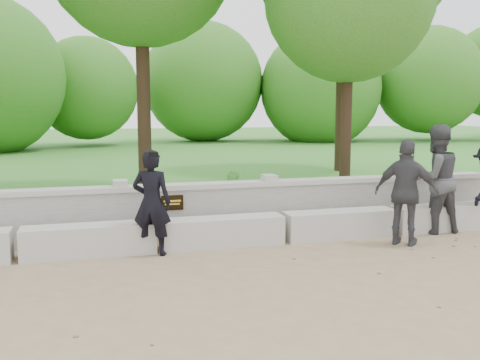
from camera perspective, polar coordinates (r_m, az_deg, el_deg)
name	(u,v)px	position (r m, az deg, el deg)	size (l,w,h in m)	color
ground	(180,291)	(6.43, -6.46, -11.72)	(80.00, 80.00, 0.00)	#937C5A
lawn	(116,163)	(20.11, -13.05, 1.73)	(40.00, 22.00, 0.25)	#307229
concrete_bench	(158,236)	(8.17, -8.69, -5.90)	(11.90, 0.45, 0.45)	beige
parapet_wall	(153,212)	(8.80, -9.30, -3.35)	(12.50, 0.35, 0.90)	beige
man_main	(152,203)	(7.84, -9.40, -2.38)	(0.66, 0.63, 1.55)	black
visitor_left	(435,179)	(9.72, 20.10, 0.10)	(0.90, 0.70, 1.86)	#3F4044
visitor_right	(407,193)	(8.69, 17.34, -1.29)	(0.98, 0.97, 1.66)	#39393D
shrub_b	(234,187)	(10.67, -0.65, -0.78)	(0.35, 0.28, 0.63)	#3C8C2F
shrub_c	(415,179)	(12.76, 18.16, 0.10)	(0.52, 0.45, 0.57)	#3C8C2F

